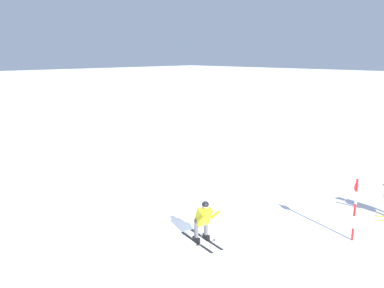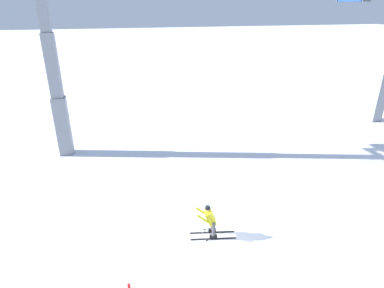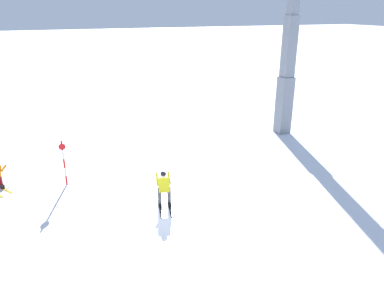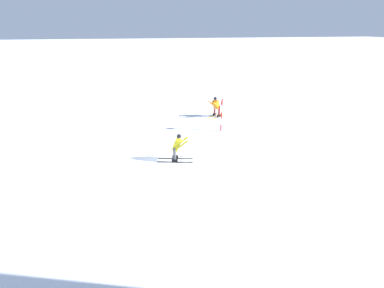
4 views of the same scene
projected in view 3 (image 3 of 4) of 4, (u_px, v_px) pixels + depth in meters
name	position (u px, v px, depth m)	size (l,w,h in m)	color
ground_plane	(162.00, 220.00, 13.25)	(260.00, 260.00, 0.00)	white
skier_carving_main	(164.00, 187.00, 14.01)	(1.78, 0.88, 1.48)	black
lift_tower_near	(288.00, 58.00, 20.99)	(0.76, 2.76, 10.81)	gray
trail_marker_pole	(64.00, 161.00, 15.53)	(0.07, 0.28, 2.02)	red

